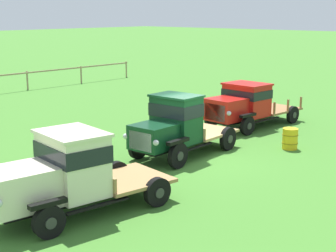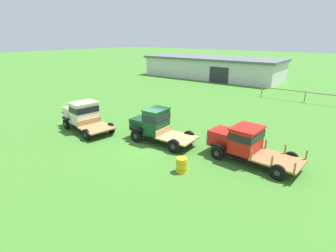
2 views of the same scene
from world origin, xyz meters
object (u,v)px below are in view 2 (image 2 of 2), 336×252
object	(u,v)px
vintage_truck_foreground_near	(83,115)
oil_drum_beside_row	(182,165)
vintage_truck_midrow_center	(243,141)
farm_shed	(212,67)
vintage_truck_second_in_line	(155,125)

from	to	relation	value
vintage_truck_foreground_near	oil_drum_beside_row	bearing A→B (deg)	-6.11
vintage_truck_midrow_center	oil_drum_beside_row	distance (m)	4.06
farm_shed	vintage_truck_second_in_line	size ratio (longest dim) A/B	4.79
vintage_truck_foreground_near	oil_drum_beside_row	size ratio (longest dim) A/B	6.54
vintage_truck_second_in_line	vintage_truck_midrow_center	xyz separation A→B (m)	(5.92, 0.92, -0.09)
farm_shed	vintage_truck_midrow_center	distance (m)	32.61
vintage_truck_second_in_line	vintage_truck_foreground_near	bearing A→B (deg)	-166.23
vintage_truck_second_in_line	farm_shed	bearing A→B (deg)	111.03
farm_shed	oil_drum_beside_row	xyz separation A→B (m)	(15.02, -31.33, -1.37)
vintage_truck_foreground_near	vintage_truck_second_in_line	world-z (taller)	vintage_truck_second_in_line
vintage_truck_midrow_center	oil_drum_beside_row	world-z (taller)	vintage_truck_midrow_center
vintage_truck_midrow_center	vintage_truck_second_in_line	bearing A→B (deg)	-171.13
farm_shed	vintage_truck_second_in_line	world-z (taller)	farm_shed
farm_shed	oil_drum_beside_row	size ratio (longest dim) A/B	28.78
farm_shed	vintage_truck_foreground_near	distance (m)	30.66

